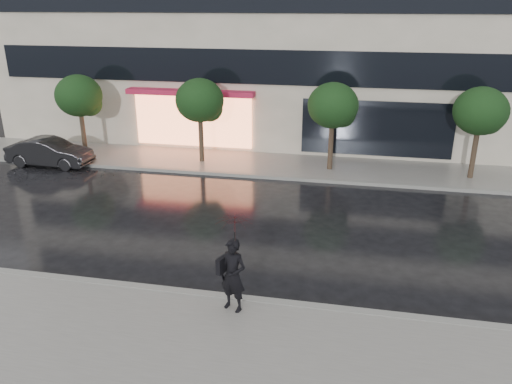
# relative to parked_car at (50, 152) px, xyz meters

# --- Properties ---
(ground) EXTENTS (120.00, 120.00, 0.00)m
(ground) POSITION_rel_parked_car_xyz_m (9.83, -8.30, -0.65)
(ground) COLOR black
(ground) RESTS_ON ground
(sidewalk_near) EXTENTS (60.00, 4.50, 0.12)m
(sidewalk_near) POSITION_rel_parked_car_xyz_m (9.83, -11.55, -0.59)
(sidewalk_near) COLOR slate
(sidewalk_near) RESTS_ON ground
(sidewalk_far) EXTENTS (60.00, 3.50, 0.12)m
(sidewalk_far) POSITION_rel_parked_car_xyz_m (9.83, 1.95, -0.59)
(sidewalk_far) COLOR slate
(sidewalk_far) RESTS_ON ground
(curb_near) EXTENTS (60.00, 0.25, 0.14)m
(curb_near) POSITION_rel_parked_car_xyz_m (9.83, -9.30, -0.58)
(curb_near) COLOR gray
(curb_near) RESTS_ON ground
(curb_far) EXTENTS (60.00, 0.25, 0.14)m
(curb_far) POSITION_rel_parked_car_xyz_m (9.83, 0.20, -0.58)
(curb_far) COLOR gray
(curb_far) RESTS_ON ground
(tree_far_west) EXTENTS (2.20, 2.20, 3.99)m
(tree_far_west) POSITION_rel_parked_car_xyz_m (0.89, 1.73, 2.28)
(tree_far_west) COLOR #33261C
(tree_far_west) RESTS_ON ground
(tree_mid_west) EXTENTS (2.20, 2.20, 3.99)m
(tree_mid_west) POSITION_rel_parked_car_xyz_m (6.89, 1.73, 2.28)
(tree_mid_west) COLOR #33261C
(tree_mid_west) RESTS_ON ground
(tree_mid_east) EXTENTS (2.20, 2.20, 3.99)m
(tree_mid_east) POSITION_rel_parked_car_xyz_m (12.89, 1.73, 2.28)
(tree_mid_east) COLOR #33261C
(tree_mid_east) RESTS_ON ground
(tree_far_east) EXTENTS (2.20, 2.20, 3.99)m
(tree_far_east) POSITION_rel_parked_car_xyz_m (18.89, 1.73, 2.28)
(tree_far_east) COLOR #33261C
(tree_far_east) RESTS_ON ground
(parked_car) EXTENTS (3.93, 1.42, 1.29)m
(parked_car) POSITION_rel_parked_car_xyz_m (0.00, 0.00, 0.00)
(parked_car) COLOR black
(parked_car) RESTS_ON ground
(pedestrian_with_umbrella) EXTENTS (1.14, 1.15, 2.51)m
(pedestrian_with_umbrella) POSITION_rel_parked_car_xyz_m (11.21, -9.81, 1.03)
(pedestrian_with_umbrella) COLOR black
(pedestrian_with_umbrella) RESTS_ON sidewalk_near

